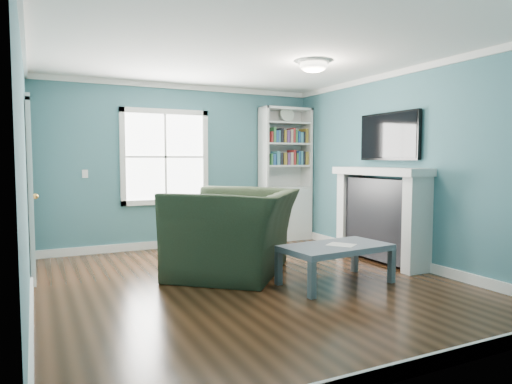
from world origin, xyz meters
name	(u,v)px	position (x,y,z in m)	size (l,w,h in m)	color
floor	(250,283)	(0.00, 0.00, 0.00)	(5.00, 5.00, 0.00)	black
room_walls	(250,144)	(0.00, 0.00, 1.58)	(5.00, 5.00, 5.00)	#40717C
trim	(250,175)	(0.00, 0.00, 1.24)	(4.50, 5.00, 2.60)	white
window	(165,157)	(-0.30, 2.49, 1.45)	(1.40, 0.06, 1.50)	white
bookshelf	(285,187)	(1.77, 2.30, 0.92)	(0.90, 0.35, 2.31)	silver
fireplace	(381,216)	(2.08, 0.20, 0.64)	(0.44, 1.58, 1.30)	black
tv	(389,136)	(2.20, 0.20, 1.72)	(0.06, 1.10, 0.65)	black
door	(30,188)	(-2.22, 1.40, 1.07)	(0.12, 0.98, 2.17)	silver
ceiling_fixture	(314,65)	(0.90, 0.10, 2.55)	(0.38, 0.38, 0.15)	white
light_switch	(85,174)	(-1.50, 2.48, 1.20)	(0.08, 0.01, 0.12)	white
recliner	(235,217)	(0.05, 0.53, 0.69)	(1.59, 1.03, 1.39)	black
coffee_table	(336,250)	(0.87, -0.43, 0.39)	(1.28, 0.78, 0.44)	#525C62
paper_sheet	(341,245)	(0.93, -0.46, 0.45)	(0.23, 0.29, 0.00)	white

